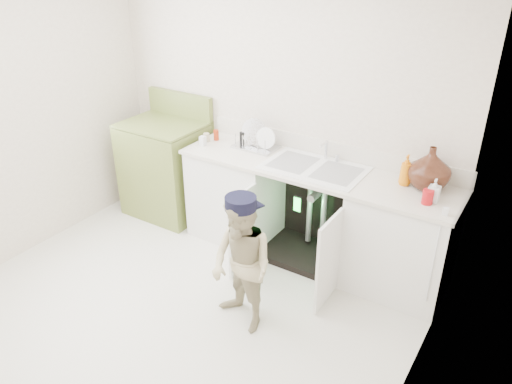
{
  "coord_description": "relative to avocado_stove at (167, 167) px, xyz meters",
  "views": [
    {
      "loc": [
        2.19,
        -2.29,
        2.65
      ],
      "look_at": [
        0.28,
        0.7,
        0.82
      ],
      "focal_mm": 35.0,
      "sensor_mm": 36.0,
      "label": 1
    }
  ],
  "objects": [
    {
      "name": "counter_run",
      "position": [
        1.7,
        0.03,
        -0.03
      ],
      "size": [
        2.44,
        1.02,
        1.24
      ],
      "color": "white",
      "rests_on": "ground"
    },
    {
      "name": "ground",
      "position": [
        1.12,
        -1.18,
        -0.51
      ],
      "size": [
        3.5,
        3.5,
        0.0
      ],
      "primitive_type": "plane",
      "color": "#B9B5A2",
      "rests_on": "ground"
    },
    {
      "name": "avocado_stove",
      "position": [
        0.0,
        0.0,
        0.0
      ],
      "size": [
        0.79,
        0.65,
        1.23
      ],
      "color": "olive",
      "rests_on": "ground"
    },
    {
      "name": "repair_worker",
      "position": [
        1.64,
        -1.04,
        0.03
      ],
      "size": [
        0.61,
        1.0,
        1.07
      ],
      "rotation": [
        0.0,
        0.0,
        -0.32
      ],
      "color": "tan",
      "rests_on": "ground"
    },
    {
      "name": "room_shell",
      "position": [
        1.12,
        -1.18,
        0.74
      ],
      "size": [
        6.0,
        5.5,
        1.26
      ],
      "color": "silver",
      "rests_on": "ground"
    }
  ]
}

